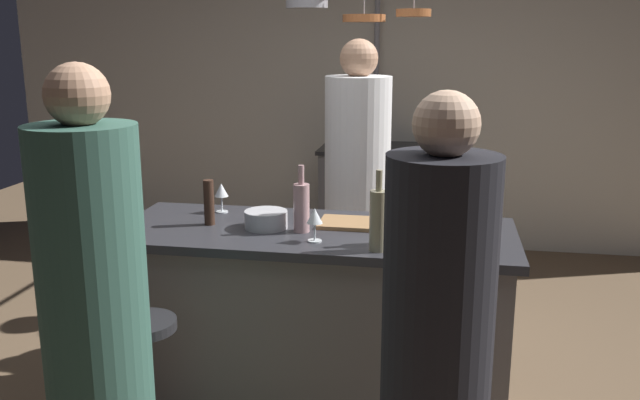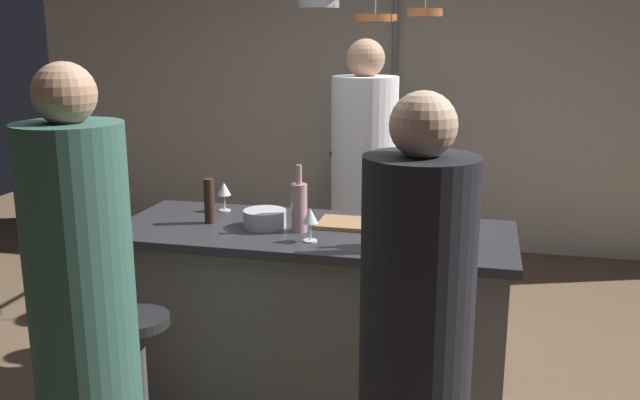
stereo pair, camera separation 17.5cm
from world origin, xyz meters
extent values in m
cube|color=beige|center=(0.00, 2.85, 1.30)|extent=(6.40, 0.16, 2.60)
cube|color=slate|center=(0.00, 0.00, 0.43)|extent=(1.72, 0.66, 0.86)
cube|color=#2D2D33|center=(0.00, 0.00, 0.88)|extent=(1.80, 0.72, 0.04)
cube|color=#47474C|center=(0.00, 2.45, 0.43)|extent=(0.76, 0.60, 0.86)
cube|color=black|center=(0.00, 2.45, 0.88)|extent=(0.80, 0.64, 0.03)
cylinder|color=white|center=(0.09, 0.82, 0.77)|extent=(0.37, 0.37, 1.54)
sphere|color=tan|center=(0.09, 0.82, 1.63)|extent=(0.21, 0.21, 0.21)
cylinder|color=#4C4C51|center=(-0.56, -0.62, 0.33)|extent=(0.06, 0.06, 0.62)
cylinder|color=black|center=(-0.56, -0.62, 0.66)|extent=(0.26, 0.26, 0.04)
cylinder|color=#33594C|center=(-0.56, -0.96, 0.74)|extent=(0.35, 0.35, 1.48)
sphere|color=tan|center=(-0.56, -0.96, 1.57)|extent=(0.20, 0.20, 0.20)
cylinder|color=black|center=(0.52, -0.62, 0.66)|extent=(0.26, 0.26, 0.04)
cylinder|color=black|center=(0.56, -0.96, 0.71)|extent=(0.34, 0.34, 1.42)
sphere|color=#D8AD8C|center=(0.56, -0.96, 1.51)|extent=(0.19, 0.19, 0.19)
cylinder|color=gray|center=(0.00, 2.70, 1.07)|extent=(0.04, 0.04, 2.15)
cylinder|color=gray|center=(-0.30, 1.35, 1.94)|extent=(0.26, 0.26, 0.04)
cylinder|color=#B26638|center=(0.05, 1.38, 1.85)|extent=(0.26, 0.26, 0.04)
cylinder|color=#B26638|center=(0.35, 1.35, 1.88)|extent=(0.21, 0.21, 0.04)
cube|color=#997047|center=(0.17, 0.10, 0.91)|extent=(0.32, 0.22, 0.02)
cylinder|color=#382319|center=(-0.49, -0.01, 1.01)|extent=(0.05, 0.05, 0.21)
cylinder|color=gray|center=(0.31, -0.26, 1.02)|extent=(0.07, 0.07, 0.25)
cylinder|color=gray|center=(0.31, -0.26, 1.19)|extent=(0.03, 0.03, 0.08)
cylinder|color=brown|center=(0.61, -0.16, 1.02)|extent=(0.07, 0.07, 0.24)
cylinder|color=brown|center=(0.61, -0.16, 1.18)|extent=(0.03, 0.03, 0.08)
cylinder|color=#143319|center=(0.43, -0.14, 1.01)|extent=(0.07, 0.07, 0.23)
cylinder|color=#143319|center=(0.43, -0.14, 1.17)|extent=(0.03, 0.03, 0.08)
cylinder|color=#B78C8E|center=(-0.05, -0.05, 1.01)|extent=(0.07, 0.07, 0.22)
cylinder|color=#B78C8E|center=(-0.05, -0.05, 1.16)|extent=(0.03, 0.03, 0.08)
cylinder|color=silver|center=(0.04, -0.19, 0.90)|extent=(0.06, 0.06, 0.01)
cylinder|color=silver|center=(0.04, -0.19, 0.94)|extent=(0.01, 0.01, 0.07)
cone|color=silver|center=(0.04, -0.19, 1.01)|extent=(0.07, 0.07, 0.06)
cylinder|color=silver|center=(-0.51, 0.22, 0.90)|extent=(0.06, 0.06, 0.01)
cylinder|color=silver|center=(-0.51, 0.22, 0.94)|extent=(0.01, 0.01, 0.07)
cone|color=silver|center=(-0.51, 0.22, 1.01)|extent=(0.07, 0.07, 0.06)
cylinder|color=#B7B7BC|center=(-0.22, -0.02, 0.94)|extent=(0.20, 0.20, 0.08)
cylinder|color=brown|center=(0.53, 0.20, 0.93)|extent=(0.19, 0.19, 0.06)
camera|label=1|loc=(0.56, -2.91, 1.75)|focal=38.41mm
camera|label=2|loc=(0.73, -2.88, 1.75)|focal=38.41mm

